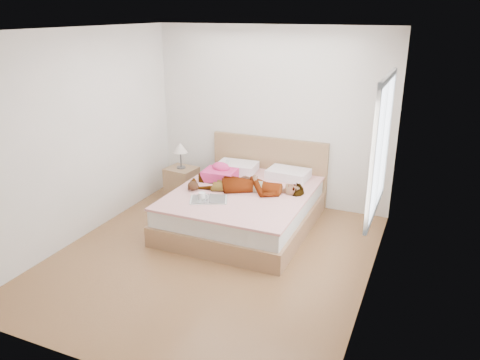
# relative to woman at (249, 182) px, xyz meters

# --- Properties ---
(ground) EXTENTS (4.00, 4.00, 0.00)m
(ground) POSITION_rel_woman_xyz_m (-0.05, -1.02, -0.61)
(ground) COLOR #54321A
(ground) RESTS_ON ground
(woman) EXTENTS (1.59, 0.82, 0.21)m
(woman) POSITION_rel_woman_xyz_m (0.00, 0.00, 0.00)
(woman) COLOR white
(woman) RESTS_ON bed
(hair) EXTENTS (0.54, 0.59, 0.07)m
(hair) POSITION_rel_woman_xyz_m (-0.57, 0.45, -0.07)
(hair) COLOR black
(hair) RESTS_ON bed
(phone) EXTENTS (0.07, 0.11, 0.06)m
(phone) POSITION_rel_woman_xyz_m (-0.50, 0.40, 0.10)
(phone) COLOR silver
(phone) RESTS_ON bed
(room_shell) EXTENTS (4.00, 4.00, 4.00)m
(room_shell) POSITION_rel_woman_xyz_m (1.72, -0.72, 0.89)
(room_shell) COLOR white
(room_shell) RESTS_ON ground
(bed) EXTENTS (1.80, 2.08, 1.00)m
(bed) POSITION_rel_woman_xyz_m (-0.05, 0.01, -0.34)
(bed) COLOR olive
(bed) RESTS_ON ground
(towel) EXTENTS (0.48, 0.40, 0.24)m
(towel) POSITION_rel_woman_xyz_m (-0.52, 0.21, -0.01)
(towel) COLOR #DE3C8B
(towel) RESTS_ON bed
(magazine) EXTENTS (0.55, 0.47, 0.03)m
(magazine) POSITION_rel_woman_xyz_m (-0.33, -0.54, -0.09)
(magazine) COLOR white
(magazine) RESTS_ON bed
(coffee_mug) EXTENTS (0.13, 0.10, 0.10)m
(coffee_mug) POSITION_rel_woman_xyz_m (-0.40, -0.57, -0.05)
(coffee_mug) COLOR silver
(coffee_mug) RESTS_ON bed
(plush_toy) EXTENTS (0.20, 0.25, 0.12)m
(plush_toy) POSITION_rel_woman_xyz_m (-0.69, -0.29, -0.04)
(plush_toy) COLOR black
(plush_toy) RESTS_ON bed
(nightstand) EXTENTS (0.47, 0.43, 0.93)m
(nightstand) POSITION_rel_woman_xyz_m (-1.27, 0.40, -0.31)
(nightstand) COLOR olive
(nightstand) RESTS_ON ground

